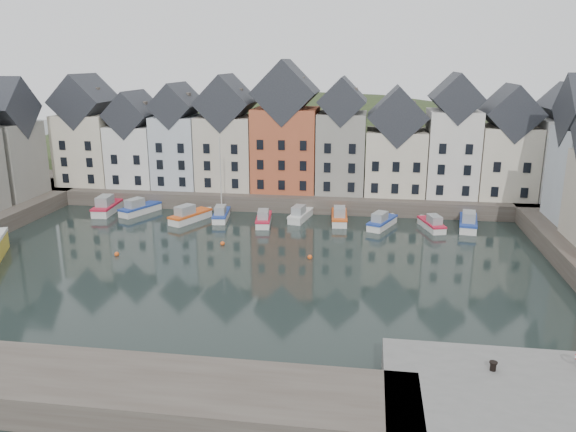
# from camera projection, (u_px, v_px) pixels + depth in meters

# --- Properties ---
(ground) EXTENTS (260.00, 260.00, 0.00)m
(ground) POSITION_uv_depth(u_px,v_px,m) (242.00, 273.00, 53.54)
(ground) COLOR black
(ground) RESTS_ON ground
(far_quay) EXTENTS (90.00, 16.00, 2.00)m
(far_quay) POSITION_uv_depth(u_px,v_px,m) (288.00, 192.00, 81.86)
(far_quay) COLOR #473E36
(far_quay) RESTS_ON ground
(near_quay) EXTENTS (18.00, 10.00, 2.00)m
(near_quay) POSITION_uv_depth(u_px,v_px,m) (547.00, 408.00, 31.11)
(near_quay) COLOR #60605E
(near_quay) RESTS_ON ground
(hillside) EXTENTS (153.60, 70.40, 64.00)m
(hillside) POSITION_uv_depth(u_px,v_px,m) (307.00, 256.00, 111.72)
(hillside) COLOR #243319
(hillside) RESTS_ON ground
(far_terrace) EXTENTS (72.37, 8.16, 17.78)m
(far_terrace) POSITION_uv_depth(u_px,v_px,m) (309.00, 141.00, 77.38)
(far_terrace) COLOR beige
(far_terrace) RESTS_ON far_quay
(mooring_buoys) EXTENTS (20.50, 5.50, 0.50)m
(mooring_buoys) POSITION_uv_depth(u_px,v_px,m) (216.00, 251.00, 59.14)
(mooring_buoys) COLOR #DF541A
(mooring_buoys) RESTS_ON ground
(boat_a) EXTENTS (2.70, 7.12, 2.68)m
(boat_a) POSITION_uv_depth(u_px,v_px,m) (108.00, 207.00, 74.66)
(boat_a) COLOR silver
(boat_a) RESTS_ON ground
(boat_b) EXTENTS (4.20, 6.38, 2.35)m
(boat_b) POSITION_uv_depth(u_px,v_px,m) (139.00, 208.00, 74.11)
(boat_b) COLOR silver
(boat_b) RESTS_ON ground
(boat_c) EXTENTS (4.37, 6.50, 2.40)m
(boat_c) POSITION_uv_depth(u_px,v_px,m) (189.00, 216.00, 70.54)
(boat_c) COLOR silver
(boat_c) RESTS_ON ground
(boat_d) EXTENTS (2.42, 5.72, 10.59)m
(boat_d) POSITION_uv_depth(u_px,v_px,m) (221.00, 214.00, 71.38)
(boat_d) COLOR silver
(boat_d) RESTS_ON ground
(boat_e) EXTENTS (2.42, 5.76, 2.15)m
(boat_e) POSITION_uv_depth(u_px,v_px,m) (264.00, 219.00, 69.33)
(boat_e) COLOR silver
(boat_e) RESTS_ON ground
(boat_f) EXTENTS (2.76, 5.84, 2.16)m
(boat_f) POSITION_uv_depth(u_px,v_px,m) (300.00, 215.00, 71.21)
(boat_f) COLOR silver
(boat_f) RESTS_ON ground
(boat_g) EXTENTS (2.32, 6.18, 2.33)m
(boat_g) POSITION_uv_depth(u_px,v_px,m) (339.00, 217.00, 70.14)
(boat_g) COLOR silver
(boat_g) RESTS_ON ground
(boat_h) EXTENTS (3.88, 6.01, 2.21)m
(boat_h) POSITION_uv_depth(u_px,v_px,m) (382.00, 222.00, 68.01)
(boat_h) COLOR silver
(boat_h) RESTS_ON ground
(boat_i) EXTENTS (3.12, 5.61, 2.06)m
(boat_i) POSITION_uv_depth(u_px,v_px,m) (432.00, 224.00, 67.30)
(boat_i) COLOR silver
(boat_i) RESTS_ON ground
(boat_j) EXTENTS (2.94, 6.67, 2.47)m
(boat_j) POSITION_uv_depth(u_px,v_px,m) (468.00, 223.00, 67.55)
(boat_j) COLOR silver
(boat_j) RESTS_ON ground
(mooring_bollard) EXTENTS (0.48, 0.48, 0.56)m
(mooring_bollard) POSITION_uv_depth(u_px,v_px,m) (493.00, 366.00, 32.95)
(mooring_bollard) COLOR black
(mooring_bollard) RESTS_ON near_quay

